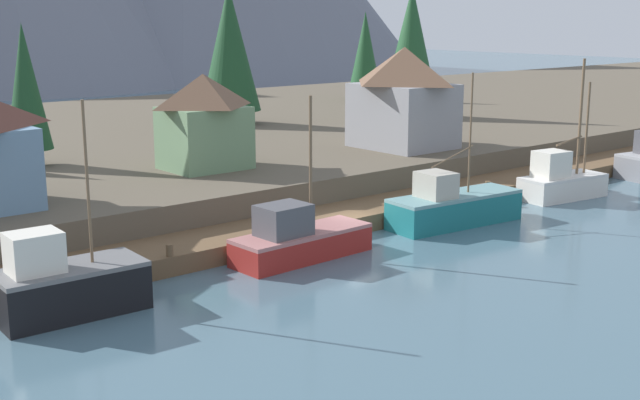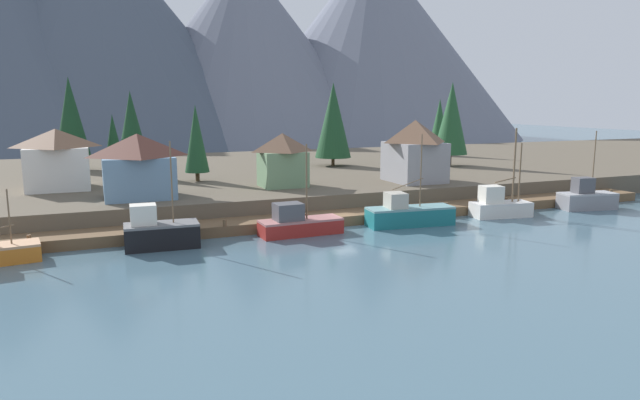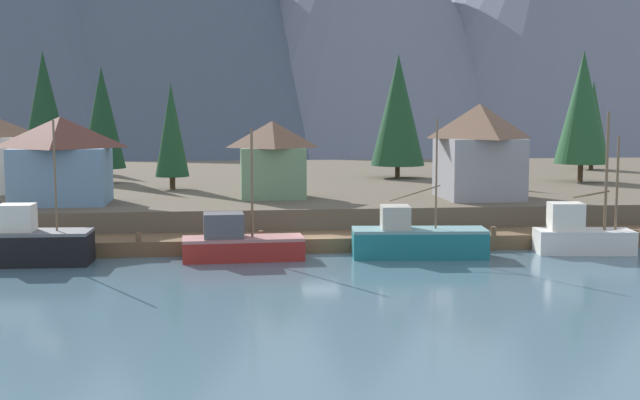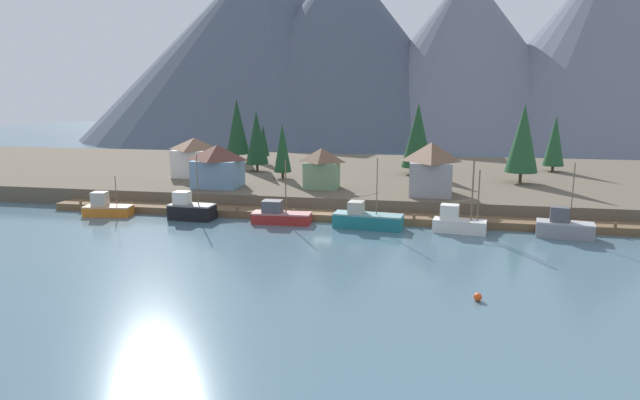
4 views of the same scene
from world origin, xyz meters
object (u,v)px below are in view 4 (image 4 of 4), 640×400
(house_green, at_px, (322,168))
(conifer_near_left, at_px, (523,138))
(conifer_mid_left, at_px, (263,141))
(fishing_boat_orange, at_px, (106,208))
(fishing_boat_red, at_px, (280,215))
(fishing_boat_teal, at_px, (367,219))
(channel_buoy, at_px, (478,297))
(fishing_boat_grey, at_px, (564,227))
(house_grey, at_px, (431,168))
(house_blue, at_px, (218,166))
(conifer_centre, at_px, (282,148))
(conifer_back_left, at_px, (555,141))
(conifer_back_right, at_px, (237,126))
(fishing_boat_white, at_px, (458,222))
(conifer_mid_right, at_px, (257,138))
(conifer_near_right, at_px, (418,135))
(house_white, at_px, (195,157))
(fishing_boat_black, at_px, (191,210))

(house_green, relative_size, conifer_near_left, 0.49)
(house_green, distance_m, conifer_mid_left, 31.73)
(fishing_boat_orange, distance_m, conifer_near_left, 64.63)
(fishing_boat_red, distance_m, fishing_boat_teal, 11.59)
(house_green, bearing_deg, channel_buoy, -61.11)
(fishing_boat_grey, height_order, house_grey, house_grey)
(house_blue, relative_size, channel_buoy, 10.34)
(fishing_boat_red, relative_size, conifer_centre, 0.89)
(house_blue, distance_m, conifer_back_left, 61.94)
(house_blue, distance_m, conifer_back_right, 29.54)
(fishing_boat_white, height_order, channel_buoy, fishing_boat_white)
(conifer_near_left, bearing_deg, channel_buoy, -102.17)
(fishing_boat_orange, bearing_deg, fishing_boat_grey, -7.88)
(fishing_boat_teal, xyz_separation_m, conifer_near_left, (22.27, 25.12, 8.61))
(fishing_boat_teal, distance_m, house_green, 16.98)
(fishing_boat_grey, height_order, conifer_mid_left, conifer_mid_left)
(house_green, distance_m, conifer_near_left, 33.05)
(conifer_mid_left, bearing_deg, conifer_mid_right, -79.40)
(house_green, distance_m, conifer_near_right, 22.92)
(house_white, height_order, conifer_back_left, conifer_back_left)
(house_blue, bearing_deg, house_green, 7.18)
(conifer_mid_left, xyz_separation_m, conifer_back_left, (56.29, -0.11, 0.92))
(house_white, distance_m, house_green, 25.19)
(house_green, height_order, conifer_back_right, conifer_back_right)
(house_grey, relative_size, channel_buoy, 10.80)
(house_green, bearing_deg, conifer_near_right, 51.75)
(fishing_boat_orange, xyz_separation_m, house_grey, (44.50, 11.90, 5.27))
(fishing_boat_teal, relative_size, house_green, 1.47)
(conifer_mid_left, bearing_deg, fishing_boat_teal, -57.31)
(fishing_boat_orange, bearing_deg, conifer_near_left, 15.25)
(conifer_mid_right, bearing_deg, conifer_near_right, 3.59)
(fishing_boat_white, relative_size, conifer_mid_right, 0.85)
(fishing_boat_orange, distance_m, fishing_boat_grey, 60.26)
(fishing_boat_black, height_order, conifer_near_right, conifer_near_right)
(house_grey, distance_m, channel_buoy, 35.75)
(fishing_boat_white, distance_m, conifer_mid_left, 55.21)
(house_white, relative_size, conifer_centre, 0.73)
(fishing_boat_orange, xyz_separation_m, conifer_centre, (19.67, 22.18, 6.67))
(house_green, relative_size, channel_buoy, 8.84)
(fishing_boat_black, height_order, fishing_boat_red, fishing_boat_black)
(fishing_boat_red, bearing_deg, conifer_mid_right, 110.78)
(fishing_boat_orange, relative_size, fishing_boat_teal, 0.75)
(fishing_boat_white, bearing_deg, conifer_near_right, 108.28)
(fishing_boat_teal, xyz_separation_m, conifer_back_left, (30.33, 40.32, 7.05))
(fishing_boat_grey, xyz_separation_m, conifer_back_right, (-55.07, 40.39, 8.84))
(fishing_boat_grey, bearing_deg, fishing_boat_black, -170.53)
(house_grey, height_order, conifer_near_left, conifer_near_left)
(channel_buoy, bearing_deg, fishing_boat_white, 91.47)
(fishing_boat_white, relative_size, conifer_near_right, 0.75)
(fishing_boat_black, distance_m, conifer_mid_left, 40.69)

